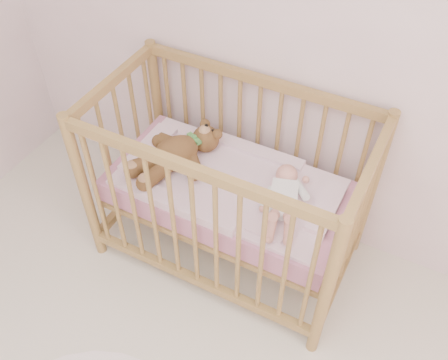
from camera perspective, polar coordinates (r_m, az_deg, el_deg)
The scene contains 6 objects.
wall_back at distance 2.25m, azimuth 14.98°, elevation 17.17°, with size 4.00×0.02×2.70m, color silver.
crib at distance 2.57m, azimuth 0.51°, elevation -1.16°, with size 1.36×0.76×1.00m, color #A17944, non-canonical shape.
mattress at distance 2.58m, azimuth 0.51°, elevation -1.38°, with size 1.22×0.62×0.13m, color #C37A93.
blanket at distance 2.53m, azimuth 0.52°, elevation -0.23°, with size 1.10×0.58×0.06m, color #F3A7C7, non-canonical shape.
baby at distance 2.38m, azimuth 6.88°, elevation -1.72°, with size 0.24×0.49×0.12m, color white, non-canonical shape.
teddy_bear at distance 2.56m, azimuth -5.61°, elevation 3.01°, with size 0.40×0.57×0.16m, color brown, non-canonical shape.
Camera 1 is at (0.39, 0.03, 2.38)m, focal length 40.00 mm.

